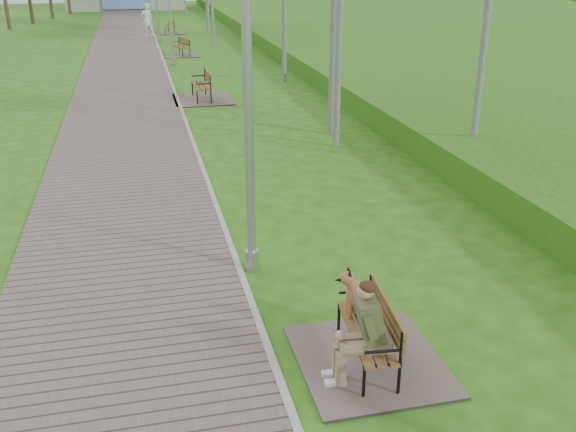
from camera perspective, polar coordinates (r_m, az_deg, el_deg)
name	(u,v)px	position (r m, az deg, el deg)	size (l,w,h in m)	color
ground	(228,239)	(11.19, -5.35, -2.08)	(120.00, 120.00, 0.00)	#265611
walkway	(124,58)	(31.94, -14.34, 13.44)	(3.50, 67.00, 0.04)	#665753
kerb	(162,57)	(31.96, -11.12, 13.72)	(0.10, 67.00, 0.05)	#999993
embankment	(410,53)	(33.24, 10.78, 14.02)	(14.00, 70.00, 1.60)	#4A9626
bench_main	(365,336)	(7.77, 6.82, -10.52)	(1.71, 1.90, 1.49)	#665753
bench_second	(202,94)	(22.14, -7.69, 10.73)	(1.93, 2.14, 1.18)	#665753
bench_third	(181,52)	(32.37, -9.48, 14.21)	(1.61, 1.79, 0.99)	#665753
bench_far	(170,30)	(41.66, -10.44, 15.91)	(1.59, 1.77, 0.98)	#665753
lamp_post_near	(248,98)	(9.20, -3.57, 10.44)	(0.22, 0.22, 5.81)	#9D9FA5
lamp_post_second	(169,2)	(29.33, -10.50, 18.19)	(0.22, 0.22, 5.68)	#9D9FA5
pedestrian_near	(147,20)	(40.08, -12.41, 16.64)	(0.69, 0.45, 1.90)	silver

